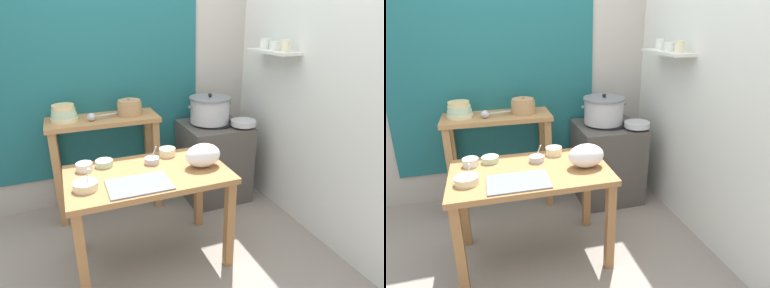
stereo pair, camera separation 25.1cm
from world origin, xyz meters
TOP-DOWN VIEW (x-y plane):
  - ground_plane at (0.00, 0.00)m, footprint 9.00×9.00m
  - wall_back at (0.08, 1.10)m, footprint 4.40×0.12m
  - wall_right at (1.40, 0.20)m, footprint 0.30×3.20m
  - prep_table at (0.01, -0.02)m, footprint 1.10×0.66m
  - back_shelf_table at (-0.16, 0.83)m, footprint 0.96×0.40m
  - stove_block at (0.86, 0.70)m, footprint 0.60×0.61m
  - steamer_pot at (0.82, 0.72)m, footprint 0.44×0.39m
  - clay_pot at (0.08, 0.83)m, footprint 0.22×0.22m
  - bowl_stack_enamel at (-0.48, 0.85)m, footprint 0.22×0.22m
  - ladle at (-0.25, 0.76)m, footprint 0.26×0.09m
  - serving_tray at (-0.09, -0.19)m, footprint 0.40×0.28m
  - plastic_bag at (0.40, -0.08)m, footprint 0.26×0.18m
  - wide_pan at (1.07, 0.51)m, footprint 0.24×0.24m
  - prep_bowl_0 at (0.23, 0.21)m, footprint 0.13×0.13m
  - prep_bowl_1 at (-0.26, 0.19)m, footprint 0.12×0.12m
  - prep_bowl_2 at (0.08, 0.11)m, footprint 0.11×0.11m
  - prep_bowl_3 at (-0.41, -0.12)m, footprint 0.15×0.15m
  - prep_bowl_4 at (-0.39, 0.16)m, footprint 0.11×0.11m

SIDE VIEW (x-z plane):
  - ground_plane at x=0.00m, z-range 0.00..0.00m
  - stove_block at x=0.86m, z-range -0.01..0.77m
  - prep_table at x=0.01m, z-range 0.25..0.97m
  - back_shelf_table at x=-0.16m, z-range 0.23..1.13m
  - serving_tray at x=-0.09m, z-range 0.72..0.73m
  - prep_bowl_1 at x=-0.26m, z-range 0.72..0.77m
  - prep_bowl_2 at x=0.08m, z-range 0.68..0.81m
  - prep_bowl_3 at x=-0.41m, z-range 0.68..0.82m
  - prep_bowl_4 at x=-0.39m, z-range 0.72..0.78m
  - prep_bowl_0 at x=0.23m, z-range 0.72..0.78m
  - wide_pan at x=1.07m, z-range 0.78..0.83m
  - plastic_bag at x=0.40m, z-range 0.72..0.89m
  - steamer_pot at x=0.82m, z-range 0.76..1.05m
  - ladle at x=-0.25m, z-range 0.90..0.97m
  - bowl_stack_enamel at x=-0.48m, z-range 0.89..1.04m
  - clay_pot at x=0.08m, z-range 0.89..1.05m
  - wall_right at x=1.40m, z-range 0.00..2.60m
  - wall_back at x=0.08m, z-range 0.00..2.60m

